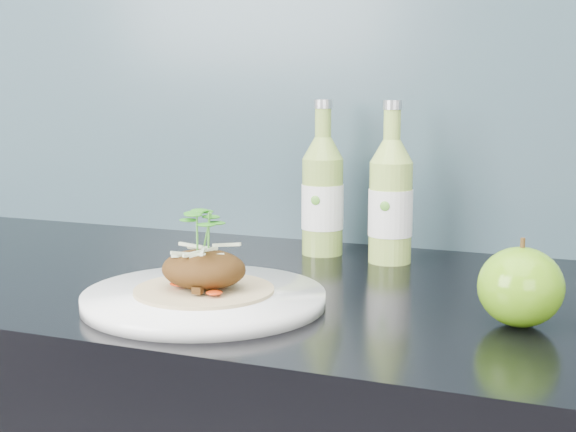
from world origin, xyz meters
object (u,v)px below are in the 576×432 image
at_px(dinner_plate, 204,298).
at_px(cider_bottle_right, 391,202).
at_px(cider_bottle_left, 323,196).
at_px(green_apple, 521,287).

xyz_separation_m(dinner_plate, cider_bottle_right, (0.14, 0.30, 0.08)).
bearing_deg(dinner_plate, cider_bottle_right, 65.27).
bearing_deg(cider_bottle_left, green_apple, -50.74).
distance_m(dinner_plate, cider_bottle_left, 0.33).
relative_size(green_apple, cider_bottle_left, 0.43).
height_order(cider_bottle_left, cider_bottle_right, same).
xyz_separation_m(cider_bottle_left, cider_bottle_right, (0.11, -0.02, 0.00)).
height_order(dinner_plate, cider_bottle_right, cider_bottle_right).
bearing_deg(dinner_plate, cider_bottle_left, 84.51).
bearing_deg(cider_bottle_left, dinner_plate, -105.67).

